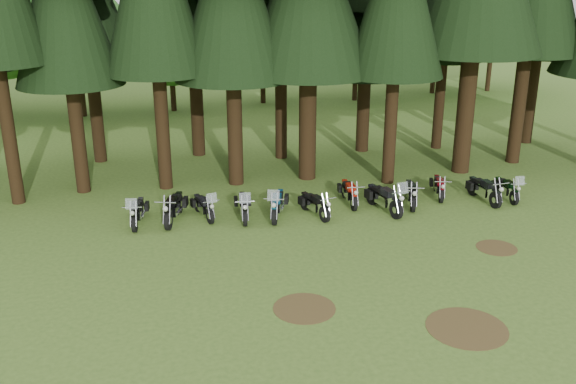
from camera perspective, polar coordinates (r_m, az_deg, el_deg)
name	(u,v)px	position (r m, az deg, el deg)	size (l,w,h in m)	color
ground	(379,267)	(21.05, 8.07, -6.64)	(120.00, 120.00, 0.00)	#446724
decid_2	(81,38)	(42.67, -17.95, 12.91)	(6.72, 6.53, 8.40)	#301F10
decid_3	(174,42)	(43.00, -10.07, 12.99)	(6.12, 5.95, 7.65)	#301F10
decid_4	(267,40)	(44.97, -1.91, 13.37)	(5.93, 5.76, 7.41)	#301F10
decid_5	(364,11)	(46.00, 6.77, 15.71)	(8.45, 8.21, 10.56)	#301F10
decid_6	(442,23)	(49.82, 13.57, 14.42)	(7.06, 6.86, 8.82)	#301F10
decid_7	(502,7)	(51.79, 18.49, 15.29)	(8.44, 8.20, 10.55)	#301F10
dirt_patch_0	(304,308)	(18.53, 1.46, -10.29)	(1.80, 1.80, 0.01)	#4C3D1E
dirt_patch_1	(497,248)	(23.34, 18.05, -4.73)	(1.40, 1.40, 0.01)	#4C3D1E
dirt_patch_2	(467,328)	(18.27, 15.60, -11.56)	(2.20, 2.20, 0.01)	#4C3D1E
motorcycle_0	(138,212)	(24.66, -13.22, -1.78)	(0.64, 2.24, 1.40)	black
motorcycle_1	(174,208)	(24.67, -10.12, -1.45)	(0.87, 2.38, 0.99)	black
motorcycle_2	(204,207)	(24.85, -7.50, -1.33)	(0.73, 2.06, 1.30)	black
motorcycle_3	(244,207)	(24.59, -3.97, -1.32)	(0.52, 2.26, 1.42)	black
motorcycle_4	(277,205)	(24.67, -0.94, -1.14)	(1.07, 2.33, 1.50)	black
motorcycle_5	(315,205)	(24.82, 2.38, -1.18)	(0.69, 2.07, 0.86)	black
motorcycle_6	(349,193)	(26.16, 5.47, -0.10)	(0.37, 2.21, 0.90)	black
motorcycle_7	(384,199)	(25.48, 8.55, -0.62)	(0.82, 2.50, 1.57)	black
motorcycle_8	(411,194)	(26.41, 10.86, -0.16)	(0.79, 2.19, 0.92)	black
motorcycle_9	(439,187)	(27.59, 13.26, 0.43)	(0.73, 1.99, 0.83)	black
motorcycle_10	(484,190)	(27.51, 17.03, 0.14)	(0.40, 2.32, 0.94)	black
motorcycle_11	(506,189)	(28.09, 18.85, 0.25)	(0.45, 2.09, 1.31)	black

